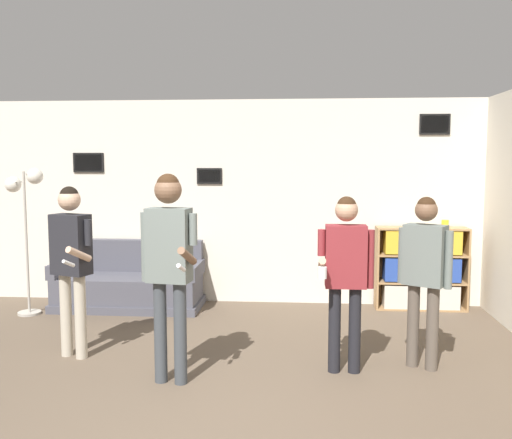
% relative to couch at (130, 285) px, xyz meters
% --- Properties ---
extents(wall_back, '(8.53, 0.08, 2.70)m').
position_rel_couch_xyz_m(wall_back, '(1.50, 0.42, 1.07)').
color(wall_back, silver).
rests_on(wall_back, ground_plane).
extents(couch, '(1.88, 0.80, 0.85)m').
position_rel_couch_xyz_m(couch, '(0.00, 0.00, 0.00)').
color(couch, '#4C4C56').
rests_on(couch, ground_plane).
extents(bookshelf, '(1.15, 0.30, 1.06)m').
position_rel_couch_xyz_m(bookshelf, '(3.76, 0.20, 0.24)').
color(bookshelf, '#A87F51').
rests_on(bookshelf, ground_plane).
extents(floor_lamp, '(0.47, 0.28, 1.81)m').
position_rel_couch_xyz_m(floor_lamp, '(-1.14, -0.45, 1.10)').
color(floor_lamp, '#ADA89E').
rests_on(floor_lamp, ground_plane).
extents(person_player_foreground_left, '(0.47, 0.56, 1.66)m').
position_rel_couch_xyz_m(person_player_foreground_left, '(0.03, -1.90, 0.74)').
color(person_player_foreground_left, '#B7AD99').
rests_on(person_player_foreground_left, ground_plane).
extents(person_player_foreground_center, '(0.50, 0.52, 1.80)m').
position_rel_couch_xyz_m(person_player_foreground_center, '(1.11, -2.47, 0.84)').
color(person_player_foreground_center, '#3D4247').
rests_on(person_player_foreground_center, ground_plane).
extents(person_watcher_holding_cup, '(0.50, 0.40, 1.59)m').
position_rel_couch_xyz_m(person_watcher_holding_cup, '(2.62, -2.10, 0.69)').
color(person_watcher_holding_cup, black).
rests_on(person_watcher_holding_cup, ground_plane).
extents(person_spectator_near_bookshelf, '(0.44, 0.36, 1.58)m').
position_rel_couch_xyz_m(person_spectator_near_bookshelf, '(3.34, -1.93, 0.68)').
color(person_spectator_near_bookshelf, brown).
rests_on(person_spectator_near_bookshelf, ground_plane).
extents(drinking_cup, '(0.09, 0.09, 0.10)m').
position_rel_couch_xyz_m(drinking_cup, '(4.04, 0.20, 0.82)').
color(drinking_cup, yellow).
rests_on(drinking_cup, bookshelf).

